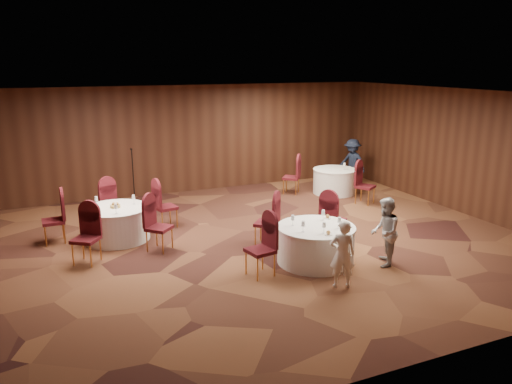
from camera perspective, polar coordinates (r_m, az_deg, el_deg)
name	(u,v)px	position (r m, az deg, el deg)	size (l,w,h in m)	color
ground	(251,244)	(10.97, -0.54, -5.91)	(12.00, 12.00, 0.00)	black
room_shell	(251,155)	(10.45, -0.57, 4.22)	(12.00, 12.00, 12.00)	silver
table_main	(316,244)	(9.96, 6.83, -5.91)	(1.54, 1.54, 0.74)	silver
table_left	(117,223)	(11.54, -15.65, -3.46)	(1.46, 1.46, 0.74)	silver
table_right	(334,181)	(15.21, 8.96, 1.26)	(1.30, 1.30, 0.74)	silver
chairs_main	(288,230)	(10.33, 3.70, -4.33)	(2.87, 2.08, 1.00)	#390B10
chairs_left	(114,219)	(11.46, -15.87, -2.94)	(3.08, 3.10, 1.00)	#390B10
chairs_right	(327,182)	(14.56, 8.10, 1.19)	(2.11, 2.52, 1.00)	#390B10
tabletop_main	(325,222)	(9.79, 7.84, -3.41)	(1.08, 1.02, 0.22)	silver
tabletop_left	(115,204)	(11.41, -15.79, -1.34)	(0.87, 0.87, 0.22)	silver
tabletop_right	(345,165)	(15.03, 10.08, 3.09)	(0.08, 0.08, 0.22)	silver
mic_stand	(134,190)	(14.04, -13.76, 0.27)	(0.24, 0.24, 1.60)	black
woman_a	(342,254)	(8.87, 9.84, -7.00)	(0.45, 0.30, 1.23)	white
woman_b	(385,232)	(9.96, 14.50, -4.46)	(0.66, 0.51, 1.35)	#ACADB1
man_c	(352,162)	(16.25, 10.93, 3.36)	(0.96, 0.55, 1.49)	black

